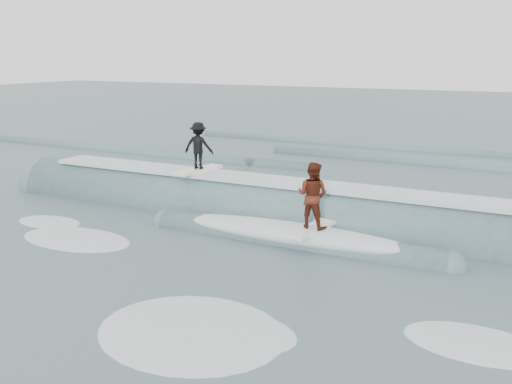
% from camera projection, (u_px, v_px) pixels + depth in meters
% --- Properties ---
extents(ground, '(160.00, 160.00, 0.00)m').
position_uv_depth(ground, '(172.00, 273.00, 14.59)').
color(ground, '#3E535B').
rests_on(ground, ground).
extents(breaking_wave, '(23.02, 4.06, 2.56)m').
position_uv_depth(breaking_wave, '(271.00, 218.00, 19.34)').
color(breaking_wave, '#3D6567').
rests_on(breaking_wave, ground).
extents(surfer_black, '(1.16, 2.07, 1.76)m').
position_uv_depth(surfer_black, '(199.00, 148.00, 20.31)').
color(surfer_black, white).
rests_on(surfer_black, ground).
extents(surfer_red, '(0.99, 2.06, 2.02)m').
position_uv_depth(surfer_red, '(312.00, 198.00, 16.29)').
color(surfer_red, white).
rests_on(surfer_red, ground).
extents(whitewater, '(15.97, 6.52, 0.10)m').
position_uv_depth(whitewater, '(164.00, 286.00, 13.78)').
color(whitewater, silver).
rests_on(whitewater, ground).
extents(far_swells, '(40.40, 8.65, 0.80)m').
position_uv_depth(far_swells, '(328.00, 157.00, 30.84)').
color(far_swells, '#3D6567').
rests_on(far_swells, ground).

